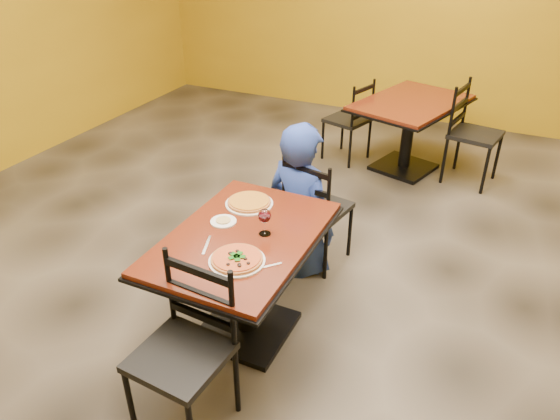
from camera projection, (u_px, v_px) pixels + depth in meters
The scene contains 17 objects.
floor at pixel (279, 287), 3.82m from camera, with size 7.00×8.00×0.01m, color black.
table_main at pixel (244, 262), 3.15m from camera, with size 0.83×1.23×0.75m.
table_second at pixel (409, 119), 5.29m from camera, with size 1.16×1.43×0.75m.
chair_main_near at pixel (180, 358), 2.59m from camera, with size 0.43×0.43×0.95m, color black, non-canonical shape.
chair_main_far at pixel (318, 208), 3.91m from camera, with size 0.41×0.41×0.91m, color black, non-canonical shape.
chair_second_left at pixel (347, 120), 5.58m from camera, with size 0.40×0.40×0.88m, color black, non-canonical shape.
chair_second_right at pixel (476, 135), 5.08m from camera, with size 0.45×0.45×0.99m, color black, non-canonical shape.
diner at pixel (301, 197), 3.80m from camera, with size 0.59×0.39×1.16m, color #1C3E9C.
plate_main at pixel (237, 261), 2.82m from camera, with size 0.31×0.31×0.01m, color white.
pizza_main at pixel (237, 258), 2.81m from camera, with size 0.28×0.28×0.02m, color maroon.
plate_far at pixel (249, 204), 3.37m from camera, with size 0.31×0.31×0.01m, color white.
pizza_far at pixel (249, 202), 3.36m from camera, with size 0.28×0.28×0.02m, color gold.
side_plate at pixel (223, 221), 3.18m from camera, with size 0.16×0.16×0.01m, color white.
dip at pixel (223, 220), 3.17m from camera, with size 0.09×0.09×0.01m, color tan.
wine_glass at pixel (265, 221), 3.02m from camera, with size 0.08×0.08×0.18m, color white, non-canonical shape.
fork at pixel (207, 245), 2.96m from camera, with size 0.01×0.19×0.00m, color silver.
knife at pixel (264, 267), 2.78m from camera, with size 0.01×0.21×0.00m, color silver.
Camera 1 is at (1.29, -2.74, 2.41)m, focal length 33.40 mm.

